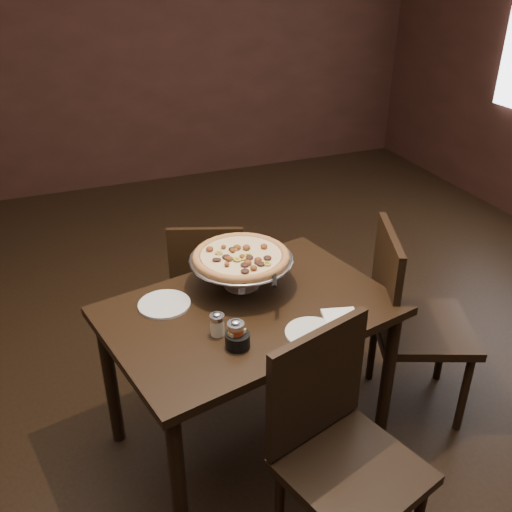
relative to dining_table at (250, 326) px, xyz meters
name	(u,v)px	position (x,y,z in m)	size (l,w,h in m)	color
room	(273,149)	(0.14, 0.09, 0.75)	(6.04, 7.04, 2.84)	black
dining_table	(250,326)	(0.00, 0.00, 0.00)	(1.34, 1.03, 0.75)	black
pizza_stand	(241,257)	(0.03, 0.17, 0.25)	(0.46, 0.46, 0.19)	silver
parmesan_shaker	(217,324)	(-0.19, -0.13, 0.15)	(0.06, 0.06, 0.10)	beige
pepper_flake_shaker	(236,334)	(-0.14, -0.23, 0.15)	(0.07, 0.07, 0.12)	#9A210E
packet_caddy	(237,340)	(-0.14, -0.23, 0.13)	(0.10, 0.10, 0.08)	black
napkin_stack	(341,319)	(0.32, -0.23, 0.11)	(0.14, 0.14, 0.02)	white
plate_left	(164,304)	(-0.33, 0.15, 0.10)	(0.22, 0.22, 0.01)	silver
plate_near	(312,333)	(0.16, -0.27, 0.10)	(0.22, 0.22, 0.01)	silver
serving_spatula	(275,281)	(0.09, -0.06, 0.25)	(0.14, 0.14, 0.02)	silver
chair_far	(208,281)	(0.04, 0.73, -0.19)	(0.50, 0.50, 0.84)	black
chair_near	(338,446)	(0.10, -0.64, -0.12)	(0.56, 0.56, 0.96)	black
chair_side	(408,317)	(0.79, -0.07, -0.11)	(0.60, 0.60, 0.98)	black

